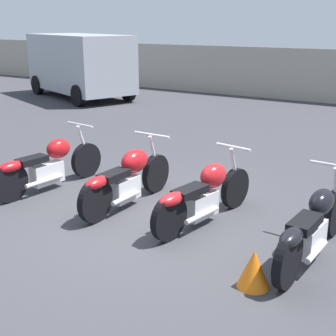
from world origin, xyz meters
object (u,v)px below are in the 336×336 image
at_px(motorcycle_slot_1, 127,178).
at_px(parked_van, 79,63).
at_px(motorcycle_slot_0, 48,165).
at_px(motorcycle_slot_2, 203,195).
at_px(motorcycle_slot_3, 313,227).
at_px(traffic_cone_near, 254,269).

relative_size(motorcycle_slot_1, parked_van, 0.41).
height_order(motorcycle_slot_0, motorcycle_slot_2, motorcycle_slot_0).
xyz_separation_m(motorcycle_slot_3, parked_van, (-10.58, 7.66, 0.81)).
height_order(motorcycle_slot_0, parked_van, parked_van).
xyz_separation_m(motorcycle_slot_2, traffic_cone_near, (1.21, -1.14, -0.20)).
xyz_separation_m(motorcycle_slot_0, traffic_cone_near, (3.98, -0.98, -0.20)).
xyz_separation_m(motorcycle_slot_1, motorcycle_slot_3, (2.78, -0.18, -0.03)).
relative_size(motorcycle_slot_1, motorcycle_slot_3, 0.96).
xyz_separation_m(motorcycle_slot_1, motorcycle_slot_2, (1.25, 0.06, -0.03)).
bearing_deg(motorcycle_slot_1, motorcycle_slot_2, 3.55).
distance_m(motorcycle_slot_1, motorcycle_slot_3, 2.79).
distance_m(motorcycle_slot_2, traffic_cone_near, 1.67).
bearing_deg(parked_van, motorcycle_slot_1, -113.47).
relative_size(motorcycle_slot_2, motorcycle_slot_3, 0.96).
xyz_separation_m(motorcycle_slot_3, traffic_cone_near, (-0.33, -0.90, -0.20)).
bearing_deg(motorcycle_slot_0, motorcycle_slot_1, 9.63).
relative_size(motorcycle_slot_0, motorcycle_slot_1, 1.05).
height_order(parked_van, traffic_cone_near, parked_van).
bearing_deg(traffic_cone_near, motorcycle_slot_2, 136.74).
bearing_deg(motorcycle_slot_2, motorcycle_slot_3, 0.13).
relative_size(motorcycle_slot_1, motorcycle_slot_2, 1.00).
bearing_deg(motorcycle_slot_3, motorcycle_slot_0, -177.94).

